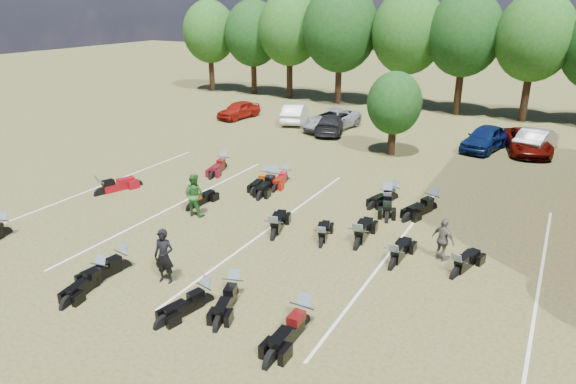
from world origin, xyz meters
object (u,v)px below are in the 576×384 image
Objects in this scene: person_green at (194,195)px; car_4 at (485,138)px; motorcycle_0 at (5,236)px; motorcycle_14 at (224,168)px; motorcycle_3 at (123,269)px; car_0 at (239,110)px; person_grey at (443,240)px; person_black at (164,256)px; motorcycle_7 at (102,195)px.

car_4 is at bearing -123.24° from person_green.
motorcycle_0 reaches higher than motorcycle_14.
car_4 is 19.19m from person_green.
motorcycle_3 is at bearing -86.77° from motorcycle_14.
motorcycle_14 is at bearing 115.57° from motorcycle_3.
person_green reaches higher than motorcycle_14.
motorcycle_14 is (-12.05, -10.78, -0.76)m from car_4.
car_4 is at bearing 6.77° from car_0.
motorcycle_14 is at bearing 5.21° from person_grey.
person_black reaches higher than car_0.
motorcycle_0 reaches higher than motorcycle_3.
person_green is at bearing 105.61° from person_black.
motorcycle_3 is at bearing -57.97° from car_0.
motorcycle_0 is at bearing 40.27° from person_green.
car_4 is at bearing 43.35° from motorcycle_0.
person_black is 9.62m from person_grey.
motorcycle_0 is 1.02× the size of motorcycle_14.
motorcycle_7 reaches higher than motorcycle_14.
motorcycle_0 is (3.80, -22.41, -0.67)m from car_0.
car_4 is at bearing 60.28° from person_black.
person_green reaches higher than car_0.
car_4 is at bearing 76.43° from motorcycle_3.
motorcycle_7 is at bearing -70.20° from car_0.
person_green is (9.14, -17.16, 0.27)m from car_0.
car_0 reaches higher than motorcycle_14.
person_green is at bearing -79.92° from motorcycle_14.
motorcycle_7 is (-0.16, 5.07, 0.00)m from motorcycle_0.
motorcycle_3 is (6.10, 0.27, 0.00)m from motorcycle_0.
person_green reaches higher than car_4.
motorcycle_7 is at bearing -118.87° from car_4.
motorcycle_0 is at bearing -169.63° from motorcycle_3.
car_4 reaches higher than motorcycle_7.
car_0 is at bearing 105.33° from motorcycle_14.
car_0 is 22.74m from motorcycle_0.
car_4 reaches higher than car_0.
person_green is at bearing 31.62° from person_grey.
car_4 is (18.44, -0.37, 0.09)m from car_0.
car_4 is 22.71m from person_black.
person_black is 2.11m from motorcycle_3.
motorcycle_0 is 1.09× the size of motorcycle_3.
person_black is at bearing 63.95° from person_grey.
motorcycle_0 is (-7.99, -0.32, -0.93)m from person_black.
person_grey is 16.82m from motorcycle_0.
motorcycle_0 is at bearing -111.36° from car_4.
car_4 is 16.18m from motorcycle_14.
car_4 is 1.97× the size of motorcycle_3.
car_4 is 2.35× the size of person_green.
person_black is 0.83× the size of motorcycle_3.
person_black reaches higher than motorcycle_3.
person_green is at bearing -159.37° from motorcycle_7.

